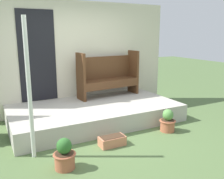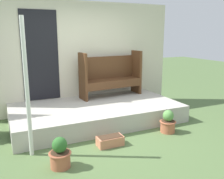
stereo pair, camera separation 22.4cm
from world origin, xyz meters
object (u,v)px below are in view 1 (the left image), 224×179
support_post (29,90)px  flower_pot_middle (168,122)px  flower_pot_left (65,155)px  bench (108,74)px  planter_box_rect (112,141)px

support_post → flower_pot_middle: bearing=-3.2°
flower_pot_left → flower_pot_middle: 2.22m
support_post → flower_pot_middle: 2.66m
flower_pot_left → bench: bearing=51.1°
flower_pot_middle → flower_pot_left: bearing=-169.2°
support_post → flower_pot_left: bearing=-60.0°
support_post → flower_pot_left: support_post is taller
support_post → planter_box_rect: bearing=-9.6°
support_post → planter_box_rect: size_ratio=4.77×
planter_box_rect → flower_pot_middle: bearing=3.2°
bench → support_post: bearing=-146.7°
bench → flower_pot_middle: (0.40, -1.79, -0.70)m
bench → planter_box_rect: 2.20m
bench → flower_pot_left: bearing=-133.6°
flower_pot_left → planter_box_rect: size_ratio=1.03×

